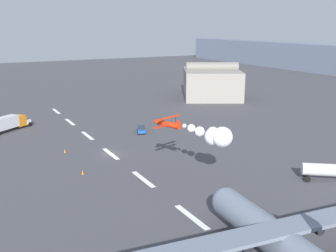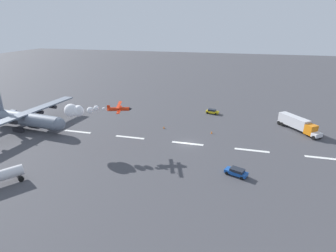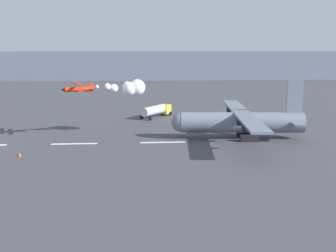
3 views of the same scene
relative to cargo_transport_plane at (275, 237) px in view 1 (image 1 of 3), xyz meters
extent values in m
plane|color=#424247|center=(-44.79, -2.05, -3.28)|extent=(440.00, 440.00, 0.00)
cube|color=white|center=(-91.42, -2.05, -3.28)|extent=(8.00, 0.90, 0.01)
cube|color=white|center=(-75.88, -2.05, -3.28)|extent=(8.00, 0.90, 0.01)
cube|color=white|center=(-60.34, -2.05, -3.28)|extent=(8.00, 0.90, 0.01)
cube|color=white|center=(-44.79, -2.05, -3.28)|extent=(8.00, 0.90, 0.01)
cube|color=white|center=(-29.25, -2.05, -3.28)|extent=(8.00, 0.90, 0.01)
cube|color=white|center=(-13.71, -2.05, -3.28)|extent=(8.00, 0.90, 0.01)
cylinder|color=slate|center=(0.94, -0.09, -0.22)|extent=(22.62, 5.78, 3.73)
sphere|color=slate|center=(-10.20, 0.94, -0.22)|extent=(3.54, 3.54, 3.54)
cube|color=slate|center=(0.94, -0.09, 1.46)|extent=(6.57, 36.85, 0.40)
cylinder|color=black|center=(0.96, 4.52, 0.56)|extent=(2.49, 1.32, 1.10)
cylinder|color=black|center=(0.12, -4.62, 0.56)|extent=(2.49, 1.32, 1.10)
cylinder|color=red|center=(-28.66, 2.39, 5.86)|extent=(5.18, 2.44, 0.92)
cube|color=red|center=(-28.85, 2.33, 5.71)|extent=(2.52, 5.94, 0.12)
cube|color=red|center=(-28.85, 2.33, 6.93)|extent=(2.52, 5.94, 0.12)
cylinder|color=black|center=(-28.21, 0.32, 6.32)|extent=(0.08, 0.08, 1.22)
cylinder|color=black|center=(-29.50, 4.33, 6.32)|extent=(0.08, 0.08, 1.22)
cube|color=red|center=(-26.46, 3.09, 6.31)|extent=(0.70, 0.31, 1.10)
cube|color=red|center=(-26.46, 3.09, 5.91)|extent=(1.18, 2.09, 0.08)
cone|color=black|center=(-31.45, 1.50, 5.86)|extent=(0.90, 0.96, 0.78)
sphere|color=white|center=(-25.55, 3.72, 6.12)|extent=(0.70, 0.70, 0.70)
sphere|color=white|center=(-23.66, 3.88, 6.15)|extent=(1.29, 1.29, 1.29)
sphere|color=white|center=(-22.50, 4.71, 5.78)|extent=(1.59, 1.59, 1.59)
sphere|color=white|center=(-20.02, 5.49, 6.03)|extent=(1.89, 1.89, 1.89)
sphere|color=white|center=(-19.60, 5.26, 5.58)|extent=(2.68, 2.68, 2.68)
sphere|color=white|center=(-18.14, 5.88, 5.79)|extent=(3.11, 3.11, 3.11)
cube|color=silver|center=(-76.84, -13.22, -2.18)|extent=(2.96, 2.78, 1.10)
cube|color=orange|center=(-75.63, -14.82, -1.43)|extent=(3.44, 3.42, 2.60)
cube|color=silver|center=(-72.12, -19.46, -0.98)|extent=(7.57, 8.89, 2.80)
cylinder|color=black|center=(-77.96, -13.81, -2.73)|extent=(0.94, 1.09, 1.10)
cylinder|color=black|center=(-75.96, -12.31, -2.73)|extent=(0.94, 1.09, 1.10)
cylinder|color=silver|center=(-14.32, 24.60, -1.43)|extent=(6.38, 7.63, 2.10)
cylinder|color=black|center=(-17.16, 22.76, -2.78)|extent=(0.85, 1.00, 1.00)
cylinder|color=black|center=(-15.23, 21.34, -2.78)|extent=(0.85, 1.00, 1.00)
cube|color=#194CA5|center=(-56.82, 10.27, -2.64)|extent=(4.75, 3.33, 0.65)
cube|color=#1E232D|center=(-57.00, 10.35, -2.04)|extent=(3.07, 2.53, 0.55)
cylinder|color=black|center=(-55.05, 10.53, -2.96)|extent=(0.68, 0.45, 0.64)
cylinder|color=black|center=(-57.90, 11.69, -2.96)|extent=(0.68, 0.45, 0.64)
cylinder|color=black|center=(-55.73, 8.86, -2.96)|extent=(0.68, 0.45, 0.64)
cylinder|color=black|center=(-58.58, 10.02, -2.96)|extent=(0.68, 0.45, 0.64)
cube|color=gray|center=(-88.92, 52.40, 1.64)|extent=(29.46, 27.82, 9.86)
cylinder|color=slate|center=(-88.92, 52.40, 7.47)|extent=(11.76, 17.75, 3.60)
cone|color=orange|center=(-50.02, -9.96, -2.91)|extent=(0.44, 0.44, 0.75)
cone|color=orange|center=(-36.35, -10.34, -2.91)|extent=(0.44, 0.44, 0.75)
camera|label=1|loc=(28.64, -28.43, 22.01)|focal=43.04mm
camera|label=2|loc=(-55.09, 57.75, 24.98)|focal=28.33mm
camera|label=3|loc=(-18.12, -74.88, 13.17)|focal=45.07mm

